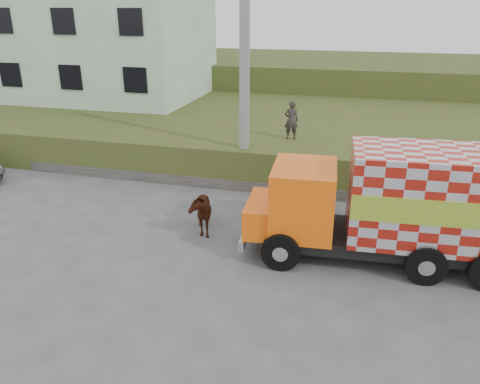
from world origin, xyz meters
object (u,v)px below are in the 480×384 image
(utility_pole, at_px, (245,77))
(cow, at_px, (199,210))
(pedestrian, at_px, (291,120))
(cargo_truck, at_px, (394,205))

(utility_pole, relative_size, cow, 4.97)
(cow, relative_size, pedestrian, 1.07)
(utility_pole, relative_size, pedestrian, 5.33)
(utility_pole, distance_m, cow, 5.32)
(cow, bearing_deg, pedestrian, 48.10)
(cow, distance_m, pedestrian, 6.25)
(utility_pole, height_order, cargo_truck, utility_pole)
(pedestrian, bearing_deg, cargo_truck, 107.31)
(cargo_truck, height_order, cow, cargo_truck)
(cargo_truck, relative_size, pedestrian, 4.73)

